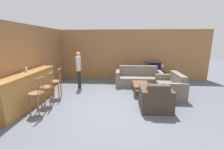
{
  "coord_description": "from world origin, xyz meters",
  "views": [
    {
      "loc": [
        0.19,
        -4.33,
        2.05
      ],
      "look_at": [
        -0.16,
        0.9,
        0.85
      ],
      "focal_mm": 24.0,
      "sensor_mm": 36.0,
      "label": 1
    }
  ],
  "objects": [
    {
      "name": "wall_left",
      "position": [
        -3.13,
        1.35,
        1.3
      ],
      "size": [
        0.08,
        8.69,
        2.6
      ],
      "color": "#9E6B3D",
      "rests_on": "ground_plane"
    },
    {
      "name": "table_lamp",
      "position": [
        2.2,
        3.31,
        0.83
      ],
      "size": [
        0.27,
        0.27,
        0.44
      ],
      "color": "brown",
      "rests_on": "tv_unit"
    },
    {
      "name": "tv",
      "position": [
        1.79,
        3.31,
        0.77
      ],
      "size": [
        0.7,
        0.47,
        0.52
      ],
      "color": "#4C4C4C",
      "rests_on": "tv_unit"
    },
    {
      "name": "couch_far",
      "position": [
        0.96,
        2.42,
        0.32
      ],
      "size": [
        2.07,
        0.85,
        0.89
      ],
      "color": "#70665B",
      "rests_on": "ground_plane"
    },
    {
      "name": "bar_chair_far",
      "position": [
        -2.16,
        0.68,
        0.55
      ],
      "size": [
        0.44,
        0.44,
        1.07
      ],
      "color": "brown",
      "rests_on": "ground_plane"
    },
    {
      "name": "loveseat_right",
      "position": [
        2.05,
        1.23,
        0.31
      ],
      "size": [
        0.78,
        1.54,
        0.85
      ],
      "color": "#70665B",
      "rests_on": "ground_plane"
    },
    {
      "name": "person_by_window",
      "position": [
        -1.67,
        1.94,
        0.9
      ],
      "size": [
        0.19,
        0.5,
        1.57
      ],
      "color": "black",
      "rests_on": "ground_plane"
    },
    {
      "name": "bottle",
      "position": [
        -2.84,
        0.15,
        1.16
      ],
      "size": [
        0.07,
        0.07,
        0.22
      ],
      "color": "silver",
      "rests_on": "bar_counter"
    },
    {
      "name": "coffee_table",
      "position": [
        0.93,
        1.29,
        0.36
      ],
      "size": [
        0.59,
        0.96,
        0.42
      ],
      "color": "brown",
      "rests_on": "ground_plane"
    },
    {
      "name": "armchair_near",
      "position": [
        1.21,
        -0.09,
        0.32
      ],
      "size": [
        0.91,
        0.81,
        0.86
      ],
      "color": "#423328",
      "rests_on": "ground_plane"
    },
    {
      "name": "ground_plane",
      "position": [
        0.0,
        0.0,
        0.0
      ],
      "size": [
        24.0,
        24.0,
        0.0
      ],
      "primitive_type": "plane",
      "color": "#565B66"
    },
    {
      "name": "bar_counter",
      "position": [
        -2.8,
        0.05,
        0.54
      ],
      "size": [
        0.55,
        2.71,
        1.06
      ],
      "color": "#A87038",
      "rests_on": "ground_plane"
    },
    {
      "name": "tv_unit",
      "position": [
        1.79,
        3.31,
        0.25
      ],
      "size": [
        1.11,
        0.48,
        0.51
      ],
      "color": "black",
      "rests_on": "ground_plane"
    },
    {
      "name": "bar_chair_mid",
      "position": [
        -2.16,
        0.01,
        0.55
      ],
      "size": [
        0.44,
        0.44,
        1.07
      ],
      "color": "brown",
      "rests_on": "ground_plane"
    },
    {
      "name": "bar_chair_near",
      "position": [
        -2.16,
        -0.55,
        0.55
      ],
      "size": [
        0.45,
        0.45,
        1.07
      ],
      "color": "brown",
      "rests_on": "ground_plane"
    },
    {
      "name": "wall_back",
      "position": [
        0.0,
        3.69,
        1.3
      ],
      "size": [
        9.4,
        0.08,
        2.6
      ],
      "color": "#9E6B3D",
      "rests_on": "ground_plane"
    },
    {
      "name": "book_on_table",
      "position": [
        1.03,
        1.11,
        0.43
      ],
      "size": [
        0.18,
        0.16,
        0.02
      ],
      "color": "navy",
      "rests_on": "coffee_table"
    }
  ]
}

